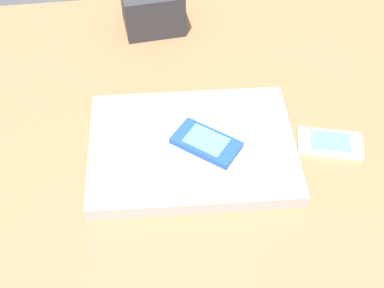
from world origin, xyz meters
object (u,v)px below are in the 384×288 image
(cell_phone_on_laptop, at_px, (206,143))
(laptop_closed, at_px, (192,147))
(cell_phone_on_desk, at_px, (330,143))
(desk_organizer, at_px, (152,7))

(cell_phone_on_laptop, bearing_deg, laptop_closed, 159.41)
(cell_phone_on_desk, bearing_deg, cell_phone_on_laptop, 178.34)
(laptop_closed, height_order, cell_phone_on_desk, laptop_closed)
(cell_phone_on_desk, bearing_deg, desk_organizer, 125.83)
(cell_phone_on_laptop, relative_size, desk_organizer, 0.99)
(cell_phone_on_laptop, bearing_deg, cell_phone_on_desk, -1.66)
(cell_phone_on_laptop, xyz_separation_m, desk_organizer, (-0.06, 0.35, 0.01))
(laptop_closed, bearing_deg, cell_phone_on_laptop, -17.62)
(cell_phone_on_laptop, distance_m, desk_organizer, 0.35)
(laptop_closed, height_order, desk_organizer, desk_organizer)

